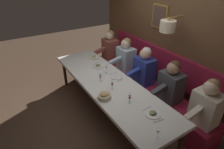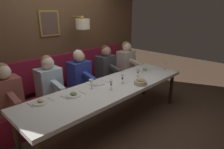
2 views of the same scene
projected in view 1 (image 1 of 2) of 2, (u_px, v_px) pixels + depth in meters
name	position (u px, v px, depth m)	size (l,w,h in m)	color
ground_plane	(108.00, 113.00, 3.91)	(12.00, 12.00, 0.00)	#4C3828
dining_table	(108.00, 85.00, 3.57)	(0.90, 3.19, 0.74)	silver
banquette_bench	(143.00, 91.00, 4.20)	(0.52, 3.39, 0.45)	maroon
back_wall_panel	(169.00, 37.00, 3.91)	(0.59, 4.59, 2.90)	brown
diner_nearest	(207.00, 104.00, 2.86)	(0.60, 0.40, 0.79)	beige
diner_near	(171.00, 83.00, 3.38)	(0.60, 0.40, 0.79)	#3D3D42
diner_middle	(144.00, 67.00, 3.92)	(0.60, 0.40, 0.79)	#283893
diner_far	(126.00, 56.00, 4.41)	(0.60, 0.40, 0.79)	silver
diner_farthest	(110.00, 47.00, 4.92)	(0.60, 0.40, 0.79)	#934C42
place_setting_0	(98.00, 66.00, 4.10)	(0.24, 0.32, 0.05)	silver
place_setting_1	(117.00, 77.00, 3.70)	(0.24, 0.33, 0.01)	silver
place_setting_2	(153.00, 114.00, 2.76)	(0.24, 0.32, 0.05)	white
place_setting_3	(93.00, 57.00, 4.50)	(0.24, 0.31, 0.05)	silver
wine_glass_0	(112.00, 83.00, 3.30)	(0.07, 0.07, 0.16)	silver
wine_glass_1	(158.00, 132.00, 2.32)	(0.07, 0.07, 0.16)	silver
wine_glass_2	(100.00, 76.00, 3.52)	(0.07, 0.07, 0.16)	silver
wine_glass_3	(130.00, 96.00, 2.96)	(0.07, 0.07, 0.16)	silver
wine_glass_4	(106.00, 68.00, 3.79)	(0.07, 0.07, 0.16)	silver
bread_bowl	(104.00, 96.00, 3.08)	(0.22, 0.22, 0.12)	beige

